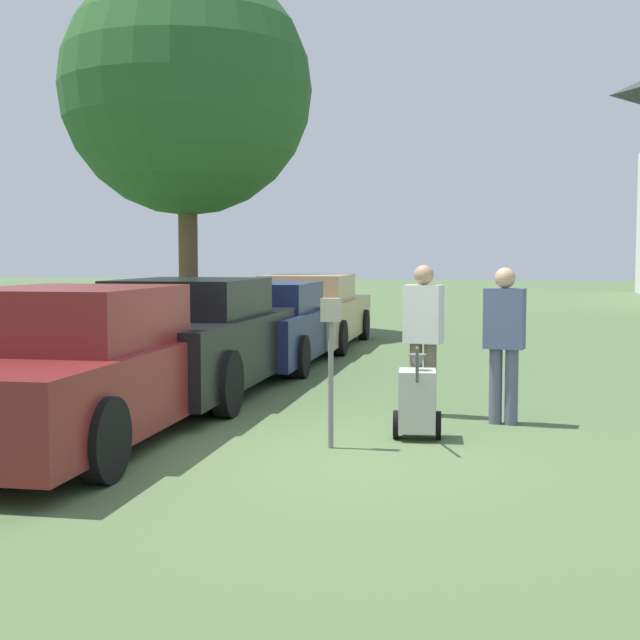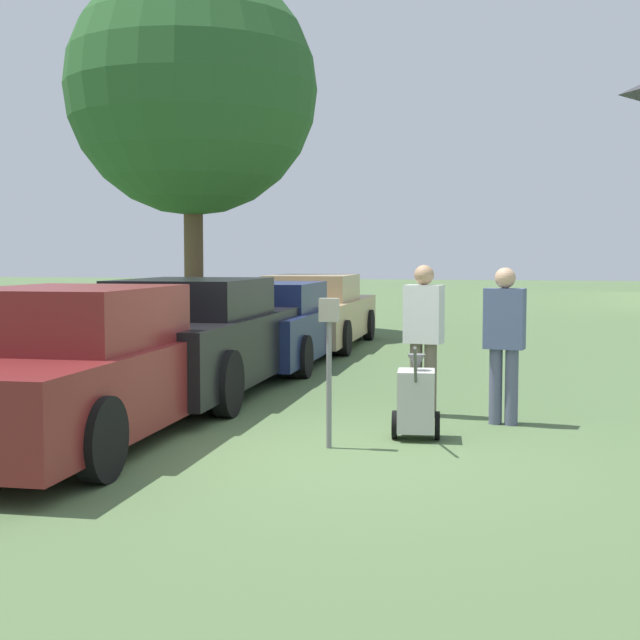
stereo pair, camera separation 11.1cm
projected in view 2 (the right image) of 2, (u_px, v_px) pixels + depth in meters
ground_plane at (317, 454)px, 8.12m from camera, size 120.00×120.00×0.00m
parked_car_maroon at (81, 370)px, 8.69m from camera, size 2.15×5.05×1.51m
parked_car_black at (197, 339)px, 11.66m from camera, size 2.15×5.31×1.51m
parked_car_navy at (269, 326)px, 14.77m from camera, size 2.15×5.00×1.37m
parked_car_tan at (314, 313)px, 17.73m from camera, size 2.09×5.13×1.43m
parking_meter at (329, 344)px, 8.32m from camera, size 0.18×0.09×1.41m
person_worker at (424, 330)px, 9.99m from camera, size 0.45×0.30×1.71m
person_supervisor at (504, 336)px, 9.49m from camera, size 0.45×0.28×1.68m
equipment_cart at (416, 400)px, 8.77m from camera, size 0.50×1.00×1.00m
shade_tree at (192, 90)px, 20.27m from camera, size 5.71×5.71×8.45m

